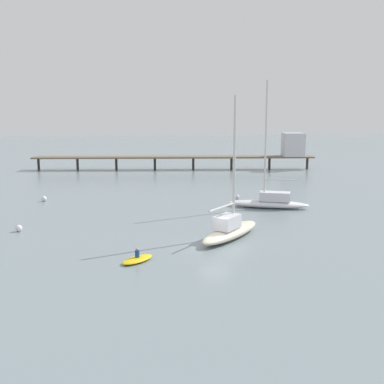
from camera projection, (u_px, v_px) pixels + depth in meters
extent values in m
plane|color=gray|center=(215.00, 246.00, 40.28)|extent=(400.00, 400.00, 0.00)
cube|color=brown|center=(174.00, 157.00, 94.35)|extent=(57.82, 7.91, 0.30)
cylinder|color=#38332D|center=(39.00, 164.00, 93.73)|extent=(0.50, 0.50, 2.43)
cylinder|color=#38332D|center=(78.00, 164.00, 93.97)|extent=(0.50, 0.50, 2.43)
cylinder|color=#38332D|center=(116.00, 164.00, 94.21)|extent=(0.50, 0.50, 2.43)
cylinder|color=#38332D|center=(155.00, 164.00, 94.46)|extent=(0.50, 0.50, 2.43)
cylinder|color=#38332D|center=(193.00, 164.00, 94.70)|extent=(0.50, 0.50, 2.43)
cylinder|color=#38332D|center=(231.00, 164.00, 94.94)|extent=(0.50, 0.50, 2.43)
cylinder|color=#38332D|center=(269.00, 163.00, 95.19)|extent=(0.50, 0.50, 2.43)
cylinder|color=#38332D|center=(307.00, 163.00, 95.43)|extent=(0.50, 0.50, 2.43)
cube|color=silver|center=(293.00, 145.00, 94.66)|extent=(4.43, 4.43, 4.79)
ellipsoid|color=white|center=(268.00, 204.00, 56.59)|extent=(10.23, 5.29, 0.91)
cube|color=silver|center=(275.00, 196.00, 56.26)|extent=(4.05, 2.72, 1.09)
cylinder|color=silver|center=(266.00, 141.00, 55.37)|extent=(0.24, 0.24, 14.58)
cylinder|color=silver|center=(280.00, 180.00, 55.81)|extent=(3.50, 1.27, 0.19)
ellipsoid|color=beige|center=(231.00, 232.00, 43.02)|extent=(7.88, 9.00, 1.05)
cube|color=silver|center=(227.00, 222.00, 42.19)|extent=(3.00, 3.16, 1.23)
cylinder|color=silver|center=(234.00, 162.00, 42.30)|extent=(0.24, 0.24, 12.13)
cylinder|color=silver|center=(222.00, 207.00, 41.10)|extent=(2.96, 3.61, 0.19)
ellipsoid|color=yellow|center=(137.00, 259.00, 36.12)|extent=(3.10, 3.15, 0.35)
cylinder|color=navy|center=(137.00, 254.00, 36.05)|extent=(0.51, 0.51, 0.55)
sphere|color=tan|center=(137.00, 249.00, 35.98)|extent=(0.24, 0.24, 0.24)
sphere|color=silver|center=(238.00, 197.00, 62.47)|extent=(0.58, 0.58, 0.58)
sphere|color=silver|center=(44.00, 199.00, 60.65)|extent=(0.71, 0.71, 0.71)
sphere|color=silver|center=(19.00, 228.00, 45.18)|extent=(0.68, 0.68, 0.68)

